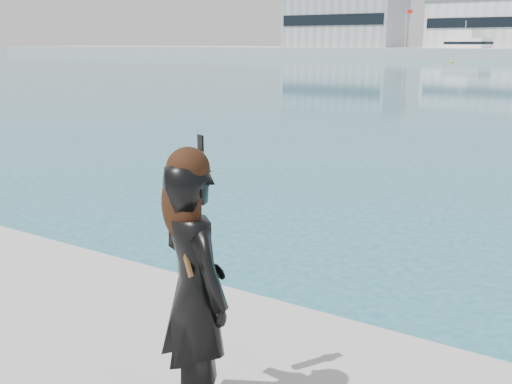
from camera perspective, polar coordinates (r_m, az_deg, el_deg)
warehouse_grey_left at (r=143.09m, az=8.93°, el=16.43°), size 26.52×16.36×11.50m
warehouse_white at (r=133.40m, az=22.51°, el=15.23°), size 24.48×15.35×9.50m
flagpole_left at (r=130.49m, az=14.81°, el=15.78°), size 1.28×0.16×8.00m
motor_yacht at (r=122.87m, az=20.55°, el=13.33°), size 15.85×10.24×7.21m
buoy_far at (r=97.04m, az=18.97°, el=12.13°), size 0.50×0.50×0.50m
woman at (r=3.50m, az=-6.22°, el=-9.20°), size 0.72×0.61×1.75m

